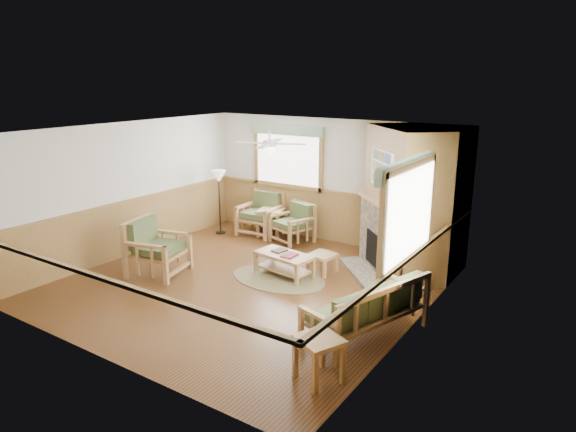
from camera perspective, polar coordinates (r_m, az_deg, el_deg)
The scene contains 24 objects.
floor at distance 9.20m, azimuth -4.53°, elevation -7.55°, with size 6.00×6.00×0.01m, color #553217.
ceiling at distance 8.53m, azimuth -4.91°, elevation 9.45°, with size 6.00×6.00×0.01m, color white.
wall_back at distance 11.21m, azimuth 4.80°, elevation 3.88°, with size 6.00×0.02×2.70m, color white.
wall_front at distance 6.78m, azimuth -20.60°, elevation -4.77°, with size 6.00×0.02×2.70m, color white.
wall_left at distance 10.84m, azimuth -17.31°, elevation 2.83°, with size 0.02×6.00×2.70m, color white.
wall_right at distance 7.37m, azimuth 14.01°, elevation -2.65°, with size 0.02×6.00×2.70m, color white.
wainscot at distance 9.00m, azimuth -4.60°, elevation -4.30°, with size 6.00×6.00×1.10m, color olive, non-canonical shape.
fireplace at distance 9.53m, azimuth 12.86°, elevation 1.50°, with size 2.20×2.20×2.70m, color olive, non-canonical shape.
window_back at distance 11.57m, azimuth -0.01°, elevation 10.19°, with size 1.90×0.16×1.50m, color white, non-canonical shape.
window_right at distance 6.93m, azimuth 13.76°, elevation 6.29°, with size 0.16×1.90×1.50m, color white, non-canonical shape.
ceiling_fan at distance 8.59m, azimuth -2.06°, elevation 9.27°, with size 1.24×1.24×0.36m, color white, non-canonical shape.
sofa at distance 7.37m, azimuth 8.69°, elevation -10.08°, with size 0.76×1.86×0.85m, color tan, non-canonical shape.
armchair_back_left at distance 11.88m, azimuth -3.08°, elevation 0.27°, with size 0.86×0.86×0.97m, color tan, non-canonical shape.
armchair_back_right at distance 11.29m, azimuth 0.48°, elevation -0.80°, with size 0.77×0.77×0.86m, color tan, non-canonical shape.
armchair_left at distance 9.74m, azimuth -14.27°, elevation -3.42°, with size 0.92×0.92×1.03m, color tan, non-canonical shape.
coffee_table at distance 9.45m, azimuth -0.43°, elevation -5.44°, with size 1.07×0.54×0.43m, color tan, non-canonical shape.
end_table_chairs at distance 11.76m, azimuth -1.92°, elevation -0.75°, with size 0.55×0.53×0.62m, color tan, non-canonical shape.
end_table_sofa at distance 6.40m, azimuth 3.46°, elevation -15.57°, with size 0.50×0.48×0.56m, color tan, non-canonical shape.
footstool at distance 9.60m, azimuth 3.84°, elevation -5.29°, with size 0.44×0.44×0.38m, color tan, non-canonical shape.
braided_rug at distance 9.40m, azimuth -1.08°, elevation -6.94°, with size 1.82×1.82×0.01m, color brown.
floor_lamp_left at distance 11.95m, azimuth -7.61°, elevation 1.55°, with size 0.34×0.34×1.50m, color black, non-canonical shape.
floor_lamp_right at distance 8.33m, azimuth 12.60°, elevation -4.29°, with size 0.38×0.38×1.64m, color black, non-canonical shape.
book_red at distance 9.25m, azimuth 0.17°, elevation -4.29°, with size 0.22×0.30×0.03m, color maroon.
book_dark at distance 9.50m, azimuth -0.95°, elevation -3.78°, with size 0.20×0.27×0.03m, color #272621.
Camera 1 is at (5.27, -6.65, 3.56)m, focal length 32.00 mm.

